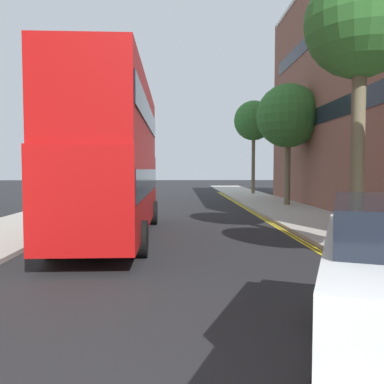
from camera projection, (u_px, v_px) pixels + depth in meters
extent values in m
cube|color=#ADA89E|center=(329.00, 226.00, 16.99)|extent=(4.00, 80.00, 0.14)
cube|color=#ADA89E|center=(20.00, 227.00, 16.58)|extent=(4.00, 80.00, 0.14)
cube|color=yellow|center=(294.00, 235.00, 14.93)|extent=(0.10, 56.00, 0.01)
cube|color=yellow|center=(290.00, 235.00, 14.93)|extent=(0.10, 56.00, 0.01)
cube|color=#B20F0F|center=(114.00, 189.00, 14.40)|extent=(2.66, 10.84, 2.60)
cube|color=#B20F0F|center=(113.00, 118.00, 14.26)|extent=(2.61, 10.62, 2.50)
cube|color=black|center=(114.00, 181.00, 14.39)|extent=(2.69, 10.40, 0.84)
cube|color=black|center=(113.00, 115.00, 14.25)|extent=(2.67, 10.19, 0.80)
cube|color=yellow|center=(130.00, 152.00, 19.68)|extent=(2.00, 0.09, 0.44)
cube|color=maroon|center=(113.00, 81.00, 14.18)|extent=(2.40, 9.75, 0.10)
cylinder|color=black|center=(97.00, 213.00, 17.75)|extent=(0.32, 1.04, 1.04)
cylinder|color=black|center=(154.00, 213.00, 17.87)|extent=(0.32, 1.04, 1.04)
cylinder|color=black|center=(51.00, 240.00, 11.08)|extent=(0.32, 1.04, 1.04)
cylinder|color=black|center=(142.00, 239.00, 11.19)|extent=(0.32, 1.04, 1.04)
cylinder|color=black|center=(331.00, 308.00, 6.12)|extent=(0.46, 0.71, 0.68)
cylinder|color=#6B6047|center=(287.00, 170.00, 26.29)|extent=(0.39, 0.39, 4.57)
cylinder|color=#6B6047|center=(296.00, 129.00, 26.19)|extent=(0.19, 1.13, 0.84)
cylinder|color=#6B6047|center=(283.00, 130.00, 26.66)|extent=(1.14, 0.53, 0.87)
cylinder|color=#6B6047|center=(286.00, 128.00, 25.61)|extent=(1.14, 0.66, 0.90)
sphere|color=#33702D|center=(288.00, 116.00, 26.09)|extent=(4.13, 4.13, 4.13)
cylinder|color=#6B6047|center=(357.00, 152.00, 12.12)|extent=(0.41, 0.41, 5.72)
cylinder|color=#6B6047|center=(378.00, 42.00, 12.10)|extent=(0.42, 1.28, 0.95)
cylinder|color=#6B6047|center=(347.00, 49.00, 12.25)|extent=(0.75, 0.64, 0.65)
cylinder|color=#6B6047|center=(352.00, 33.00, 11.40)|extent=(1.15, 1.07, 1.07)
sphere|color=#33702D|center=(361.00, 22.00, 11.90)|extent=(3.30, 3.30, 3.30)
cylinder|color=#6B6047|center=(253.00, 163.00, 38.58)|extent=(0.33, 0.33, 5.85)
cylinder|color=#6B6047|center=(258.00, 129.00, 38.35)|extent=(0.26, 0.90, 0.67)
cylinder|color=#6B6047|center=(255.00, 128.00, 39.02)|extent=(1.33, 0.69, 1.04)
cylinder|color=#6B6047|center=(249.00, 130.00, 38.55)|extent=(0.45, 0.85, 0.66)
cylinder|color=#6B6047|center=(248.00, 126.00, 37.90)|extent=(1.07, 1.33, 1.16)
cylinder|color=#6B6047|center=(255.00, 128.00, 37.84)|extent=(1.17, 0.16, 0.87)
sphere|color=#33702D|center=(254.00, 121.00, 38.35)|extent=(3.78, 3.78, 3.78)
cube|color=black|center=(337.00, 12.00, 21.13)|extent=(0.04, 24.64, 1.00)
cube|color=black|center=(335.00, 109.00, 21.42)|extent=(0.04, 24.64, 1.00)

